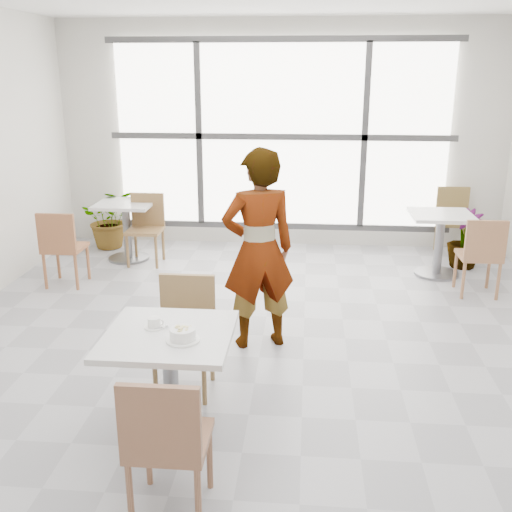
# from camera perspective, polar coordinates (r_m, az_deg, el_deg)

# --- Properties ---
(floor) EXTENTS (7.00, 7.00, 0.00)m
(floor) POSITION_cam_1_polar(r_m,az_deg,el_deg) (5.05, 0.31, -9.85)
(floor) COLOR #9E9EA5
(floor) RESTS_ON ground
(wall_back) EXTENTS (6.00, 0.00, 6.00)m
(wall_back) POSITION_cam_1_polar(r_m,az_deg,el_deg) (8.02, 2.46, 11.59)
(wall_back) COLOR silver
(wall_back) RESTS_ON ground
(wall_front) EXTENTS (6.00, 0.00, 6.00)m
(wall_front) POSITION_cam_1_polar(r_m,az_deg,el_deg) (1.32, -13.33, -21.22)
(wall_front) COLOR silver
(wall_front) RESTS_ON ground
(window) EXTENTS (4.60, 0.07, 2.52)m
(window) POSITION_cam_1_polar(r_m,az_deg,el_deg) (7.96, 2.44, 11.55)
(window) COLOR white
(window) RESTS_ON ground
(main_table) EXTENTS (0.80, 0.80, 0.75)m
(main_table) POSITION_cam_1_polar(r_m,az_deg,el_deg) (3.86, -8.36, -10.47)
(main_table) COLOR silver
(main_table) RESTS_ON ground
(chair_near) EXTENTS (0.42, 0.42, 0.87)m
(chair_near) POSITION_cam_1_polar(r_m,az_deg,el_deg) (3.22, -8.79, -17.15)
(chair_near) COLOR #8B5E44
(chair_near) RESTS_ON ground
(chair_far) EXTENTS (0.42, 0.42, 0.87)m
(chair_far) POSITION_cam_1_polar(r_m,az_deg,el_deg) (4.45, -6.88, -6.75)
(chair_far) COLOR olive
(chair_far) RESTS_ON ground
(oatmeal_bowl) EXTENTS (0.21, 0.21, 0.09)m
(oatmeal_bowl) POSITION_cam_1_polar(r_m,az_deg,el_deg) (3.62, -7.15, -7.57)
(oatmeal_bowl) COLOR white
(oatmeal_bowl) RESTS_ON main_table
(coffee_cup) EXTENTS (0.16, 0.13, 0.07)m
(coffee_cup) POSITION_cam_1_polar(r_m,az_deg,el_deg) (3.83, -9.86, -6.47)
(coffee_cup) COLOR white
(coffee_cup) RESTS_ON main_table
(person) EXTENTS (0.74, 0.61, 1.75)m
(person) POSITION_cam_1_polar(r_m,az_deg,el_deg) (4.98, 0.25, 0.58)
(person) COLOR black
(person) RESTS_ON ground
(bg_table_left) EXTENTS (0.70, 0.70, 0.75)m
(bg_table_left) POSITION_cam_1_polar(r_m,az_deg,el_deg) (7.65, -12.50, 3.20)
(bg_table_left) COLOR silver
(bg_table_left) RESTS_ON ground
(bg_table_right) EXTENTS (0.70, 0.70, 0.75)m
(bg_table_right) POSITION_cam_1_polar(r_m,az_deg,el_deg) (7.21, 17.47, 1.92)
(bg_table_right) COLOR white
(bg_table_right) RESTS_ON ground
(bg_chair_left_near) EXTENTS (0.42, 0.42, 0.87)m
(bg_chair_left_near) POSITION_cam_1_polar(r_m,az_deg,el_deg) (6.83, -18.42, 1.12)
(bg_chair_left_near) COLOR #9A5D3A
(bg_chair_left_near) RESTS_ON ground
(bg_chair_left_far) EXTENTS (0.42, 0.42, 0.87)m
(bg_chair_left_far) POSITION_cam_1_polar(r_m,az_deg,el_deg) (7.49, -10.65, 3.12)
(bg_chair_left_far) COLOR olive
(bg_chair_left_far) RESTS_ON ground
(bg_chair_right_near) EXTENTS (0.42, 0.42, 0.87)m
(bg_chair_right_near) POSITION_cam_1_polar(r_m,az_deg,el_deg) (6.64, 21.10, 0.38)
(bg_chair_right_near) COLOR #A36E4B
(bg_chair_right_near) RESTS_ON ground
(bg_chair_right_far) EXTENTS (0.42, 0.42, 0.87)m
(bg_chair_right_far) POSITION_cam_1_polar(r_m,az_deg,el_deg) (8.20, 18.65, 3.72)
(bg_chair_right_far) COLOR olive
(bg_chair_right_far) RESTS_ON ground
(plant_left) EXTENTS (0.92, 0.87, 0.81)m
(plant_left) POSITION_cam_1_polar(r_m,az_deg,el_deg) (8.27, -14.03, 3.57)
(plant_left) COLOR #54864D
(plant_left) RESTS_ON ground
(plant_right) EXTENTS (0.49, 0.49, 0.72)m
(plant_right) POSITION_cam_1_polar(r_m,az_deg,el_deg) (7.63, 19.64, 1.58)
(plant_right) COLOR #537838
(plant_right) RESTS_ON ground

